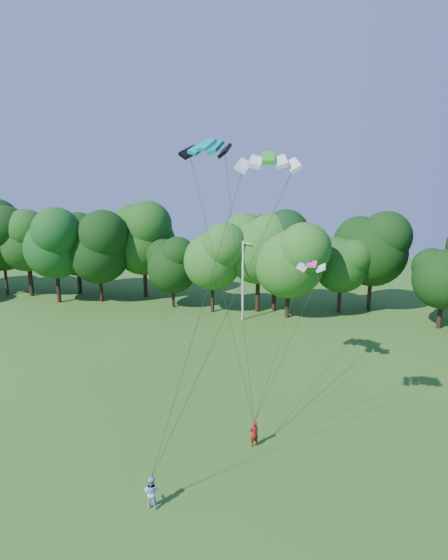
# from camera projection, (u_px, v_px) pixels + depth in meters

# --- Properties ---
(ground) EXTENTS (160.00, 160.00, 0.00)m
(ground) POSITION_uv_depth(u_px,v_px,m) (174.00, 552.00, 17.97)
(ground) COLOR #295A18
(ground) RESTS_ON ground
(utility_pole) EXTENTS (1.70, 0.67, 8.85)m
(utility_pole) POSITION_uv_depth(u_px,v_px,m) (243.00, 280.00, 47.67)
(utility_pole) COLOR silver
(utility_pole) RESTS_ON ground
(kite_flyer_left) EXTENTS (0.68, 0.63, 1.55)m
(kite_flyer_left) POSITION_uv_depth(u_px,v_px,m) (254.00, 434.00, 25.10)
(kite_flyer_left) COLOR maroon
(kite_flyer_left) RESTS_ON ground
(kite_flyer_right) EXTENTS (0.80, 0.65, 1.56)m
(kite_flyer_right) POSITION_uv_depth(u_px,v_px,m) (151.00, 492.00, 20.37)
(kite_flyer_right) COLOR #B3C7F9
(kite_flyer_right) RESTS_ON ground
(kite_teal) EXTENTS (3.31, 2.16, 0.80)m
(kite_teal) POSITION_uv_depth(u_px,v_px,m) (207.00, 145.00, 25.69)
(kite_teal) COLOR #05978D
(kite_teal) RESTS_ON ground
(kite_green) EXTENTS (2.85, 1.57, 0.61)m
(kite_green) POSITION_uv_depth(u_px,v_px,m) (268.00, 158.00, 18.80)
(kite_green) COLOR green
(kite_green) RESTS_ON ground
(kite_pink) EXTENTS (2.14, 1.23, 0.35)m
(kite_pink) POSITION_uv_depth(u_px,v_px,m) (312.00, 264.00, 31.19)
(kite_pink) COLOR #FF468E
(kite_pink) RESTS_ON ground
(tree_back_west) EXTENTS (8.22, 8.22, 11.95)m
(tree_back_west) POSITION_uv_depth(u_px,v_px,m) (55.00, 244.00, 54.23)
(tree_back_west) COLOR black
(tree_back_west) RESTS_ON ground
(tree_back_center) EXTENTS (8.47, 8.47, 12.33)m
(tree_back_center) POSITION_uv_depth(u_px,v_px,m) (275.00, 246.00, 50.71)
(tree_back_center) COLOR black
(tree_back_center) RESTS_ON ground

